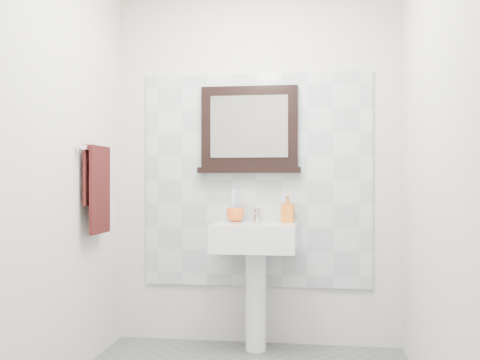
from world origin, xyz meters
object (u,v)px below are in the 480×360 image
object	(u,v)px
pedestal_sink	(255,251)
framed_mirror	(249,132)
toothbrush_cup	(235,215)
soap_dispenser	(288,209)
hand_towel	(98,183)

from	to	relation	value
pedestal_sink	framed_mirror	distance (m)	0.84
pedestal_sink	toothbrush_cup	xyz separation A→B (m)	(-0.15, 0.13, 0.23)
framed_mirror	soap_dispenser	bearing A→B (deg)	-11.84
toothbrush_cup	soap_dispenser	xyz separation A→B (m)	(0.36, 0.00, 0.04)
pedestal_sink	hand_towel	bearing A→B (deg)	-159.32
framed_mirror	toothbrush_cup	bearing A→B (deg)	-146.28
soap_dispenser	framed_mirror	bearing A→B (deg)	177.24
pedestal_sink	soap_dispenser	size ratio (longest dim) A/B	5.27
pedestal_sink	hand_towel	world-z (taller)	hand_towel
toothbrush_cup	hand_towel	size ratio (longest dim) A/B	0.22
pedestal_sink	soap_dispenser	distance (m)	0.37
pedestal_sink	soap_dispenser	bearing A→B (deg)	31.28
framed_mirror	hand_towel	distance (m)	1.11
pedestal_sink	hand_towel	size ratio (longest dim) A/B	1.75
pedestal_sink	soap_dispenser	xyz separation A→B (m)	(0.21, 0.13, 0.27)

